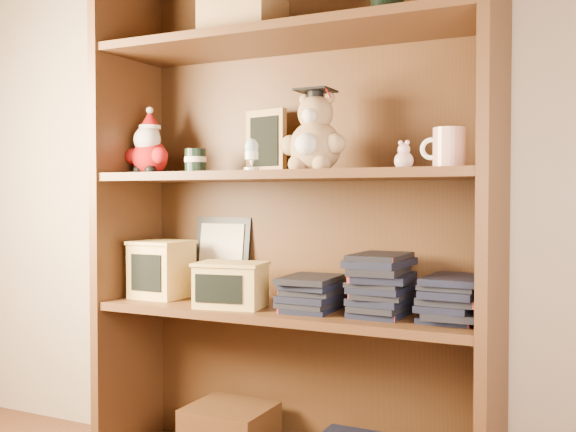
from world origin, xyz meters
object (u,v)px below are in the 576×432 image
object	(u,v)px
bookcase	(295,229)
treats_box	(162,269)
grad_teddy_bear	(314,139)
teacher_mug	(448,148)

from	to	relation	value
bookcase	treats_box	size ratio (longest dim) A/B	8.74
bookcase	grad_teddy_bear	world-z (taller)	bookcase
grad_teddy_bear	treats_box	xyz separation A→B (m)	(-0.54, 0.01, -0.40)
bookcase	teacher_mug	distance (m)	0.52
grad_teddy_bear	bookcase	bearing A→B (deg)	147.36
grad_teddy_bear	teacher_mug	world-z (taller)	grad_teddy_bear
bookcase	treats_box	xyz separation A→B (m)	(-0.45, -0.05, -0.14)
grad_teddy_bear	teacher_mug	bearing A→B (deg)	1.10
bookcase	grad_teddy_bear	distance (m)	0.28
teacher_mug	grad_teddy_bear	bearing A→B (deg)	-178.90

